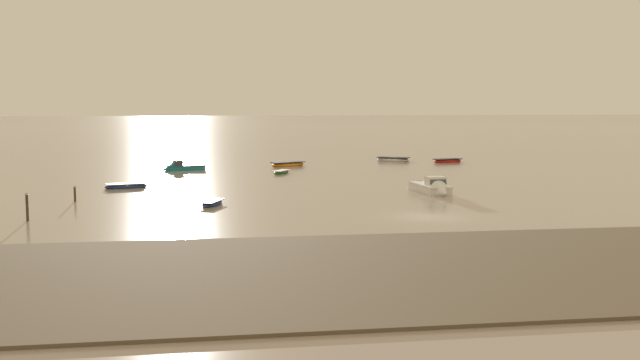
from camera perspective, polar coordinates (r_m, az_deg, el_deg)
ground_plane at (r=51.32m, az=8.55°, el=-2.88°), size 800.00×800.00×0.00m
mudflat_shore at (r=35.51m, az=9.69°, el=-6.79°), size 360.08×17.81×0.15m
rowboat_moored_0 at (r=70.30m, az=-14.92°, el=-0.47°), size 4.14×2.40×0.62m
rowboat_moored_2 at (r=57.20m, az=-8.43°, el=-1.82°), size 2.18×3.38×0.51m
rowboat_moored_3 at (r=82.15m, az=-3.04°, el=0.62°), size 2.46×3.21×0.49m
motorboat_moored_0 at (r=64.62m, az=8.91°, el=-0.74°), size 2.61×6.10×2.25m
rowboat_moored_4 at (r=99.77m, az=5.75°, el=1.60°), size 4.79×3.72×0.73m
rowboat_moored_5 at (r=98.66m, az=9.95°, el=1.48°), size 4.43×2.53×0.66m
motorboat_moored_1 at (r=86.90m, az=-10.92°, el=0.92°), size 5.15×2.98×1.86m
rowboat_moored_8 at (r=91.62m, az=-2.52°, el=1.23°), size 4.80×3.37×0.72m
mooring_post_near at (r=61.93m, az=-18.62°, el=-1.04°), size 0.22×0.22×1.38m
mooring_post_left at (r=52.78m, az=-21.93°, el=-2.03°), size 0.22×0.22×2.08m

